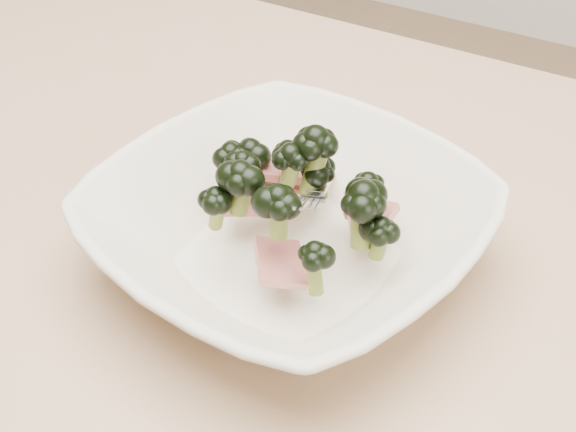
# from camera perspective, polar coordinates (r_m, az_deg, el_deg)

# --- Properties ---
(dining_table) EXTENTS (1.20, 0.80, 0.75)m
(dining_table) POSITION_cam_1_polar(r_m,az_deg,el_deg) (0.77, -4.02, -6.11)
(dining_table) COLOR tan
(dining_table) RESTS_ON ground
(broccoli_dish) EXTENTS (0.35, 0.35, 0.12)m
(broccoli_dish) POSITION_cam_1_polar(r_m,az_deg,el_deg) (0.64, 0.06, -0.67)
(broccoli_dish) COLOR beige
(broccoli_dish) RESTS_ON dining_table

